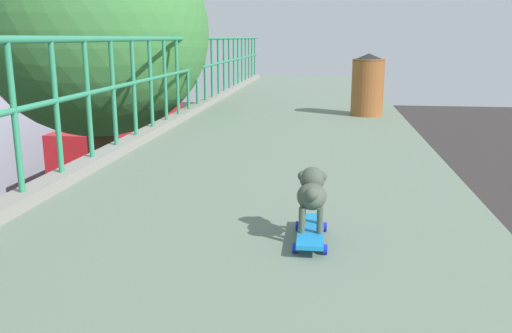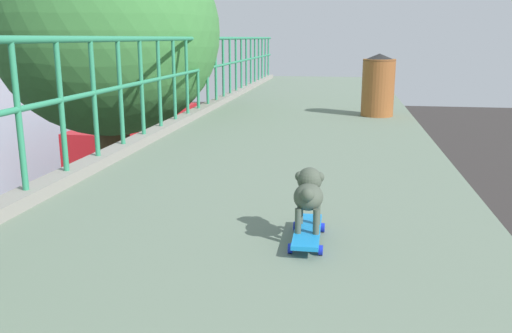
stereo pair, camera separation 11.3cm
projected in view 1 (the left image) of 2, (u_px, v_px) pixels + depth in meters
car_white_seventh at (120, 258)px, 16.36m from camera, size 1.77×4.56×1.53m
city_bus at (127, 146)px, 27.03m from camera, size 2.74×11.40×3.50m
roadside_tree_mid at (96, 42)px, 8.66m from camera, size 3.63×3.63×9.06m
toy_skateboard at (311, 231)px, 3.10m from camera, size 0.20×0.56×0.08m
small_dog at (312, 191)px, 3.09m from camera, size 0.17×0.35×0.34m
litter_bin at (368, 84)px, 8.06m from camera, size 0.49×0.49×0.92m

